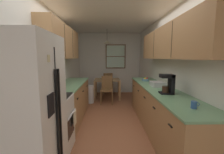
# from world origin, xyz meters

# --- Properties ---
(ground_plane) EXTENTS (12.00, 12.00, 0.00)m
(ground_plane) POSITION_xyz_m (0.00, 1.00, 0.00)
(ground_plane) COLOR #995B3D
(wall_left) EXTENTS (0.10, 9.00, 2.55)m
(wall_left) POSITION_xyz_m (-1.35, 1.00, 1.27)
(wall_left) COLOR silver
(wall_left) RESTS_ON ground
(wall_right) EXTENTS (0.10, 9.00, 2.55)m
(wall_right) POSITION_xyz_m (1.35, 1.00, 1.27)
(wall_right) COLOR silver
(wall_right) RESTS_ON ground
(wall_back) EXTENTS (4.40, 0.10, 2.55)m
(wall_back) POSITION_xyz_m (0.00, 3.65, 1.27)
(wall_back) COLOR silver
(wall_back) RESTS_ON ground
(ceiling_slab) EXTENTS (4.40, 9.00, 0.08)m
(ceiling_slab) POSITION_xyz_m (0.00, 1.00, 2.59)
(ceiling_slab) COLOR white
(refrigerator) EXTENTS (0.69, 0.77, 1.78)m
(refrigerator) POSITION_xyz_m (-0.97, -1.29, 0.89)
(refrigerator) COLOR white
(refrigerator) RESTS_ON ground
(stove_range) EXTENTS (0.66, 0.61, 1.10)m
(stove_range) POSITION_xyz_m (-0.99, -0.58, 0.47)
(stove_range) COLOR white
(stove_range) RESTS_ON ground
(microwave_over_range) EXTENTS (0.39, 0.58, 0.35)m
(microwave_over_range) POSITION_xyz_m (-1.11, -0.58, 1.66)
(microwave_over_range) COLOR silver
(counter_left) EXTENTS (0.64, 2.07, 0.90)m
(counter_left) POSITION_xyz_m (-1.00, 0.76, 0.45)
(counter_left) COLOR #A87A4C
(counter_left) RESTS_ON ground
(upper_cabinets_left) EXTENTS (0.33, 2.15, 0.75)m
(upper_cabinets_left) POSITION_xyz_m (-1.14, 0.71, 1.88)
(upper_cabinets_left) COLOR #A87A4C
(counter_right) EXTENTS (0.64, 3.31, 0.90)m
(counter_right) POSITION_xyz_m (1.00, 0.13, 0.45)
(counter_right) COLOR #A87A4C
(counter_right) RESTS_ON ground
(upper_cabinets_right) EXTENTS (0.33, 2.99, 0.64)m
(upper_cabinets_right) POSITION_xyz_m (1.14, 0.08, 1.82)
(upper_cabinets_right) COLOR #A87A4C
(dining_table) EXTENTS (0.94, 0.76, 0.72)m
(dining_table) POSITION_xyz_m (-0.10, 2.64, 0.61)
(dining_table) COLOR #A87F51
(dining_table) RESTS_ON ground
(dining_chair_near) EXTENTS (0.42, 0.42, 0.90)m
(dining_chair_near) POSITION_xyz_m (-0.11, 2.06, 0.50)
(dining_chair_near) COLOR brown
(dining_chair_near) RESTS_ON ground
(dining_chair_far) EXTENTS (0.44, 0.44, 0.90)m
(dining_chair_far) POSITION_xyz_m (-0.09, 3.23, 0.50)
(dining_chair_far) COLOR brown
(dining_chair_far) RESTS_ON ground
(pendant_light) EXTENTS (0.27, 0.27, 0.52)m
(pendant_light) POSITION_xyz_m (-0.10, 2.64, 2.08)
(pendant_light) COLOR black
(back_window) EXTENTS (0.85, 0.05, 1.02)m
(back_window) POSITION_xyz_m (0.25, 3.58, 1.57)
(back_window) COLOR brown
(trash_bin) EXTENTS (0.29, 0.29, 0.60)m
(trash_bin) POSITION_xyz_m (-0.70, 2.07, 0.30)
(trash_bin) COLOR silver
(trash_bin) RESTS_ON ground
(storage_canister) EXTENTS (0.11, 0.11, 0.21)m
(storage_canister) POSITION_xyz_m (-1.00, 0.04, 1.01)
(storage_canister) COLOR red
(storage_canister) RESTS_ON counter_left
(dish_towel) EXTENTS (0.02, 0.16, 0.24)m
(dish_towel) POSITION_xyz_m (-0.64, -0.43, 0.50)
(dish_towel) COLOR beige
(coffee_maker) EXTENTS (0.22, 0.18, 0.34)m
(coffee_maker) POSITION_xyz_m (0.98, -0.36, 1.08)
(coffee_maker) COLOR black
(coffee_maker) RESTS_ON counter_right
(mug_by_coffeemaker) EXTENTS (0.11, 0.07, 0.09)m
(mug_by_coffeemaker) POSITION_xyz_m (1.00, -1.13, 0.95)
(mug_by_coffeemaker) COLOR #335999
(mug_by_coffeemaker) RESTS_ON counter_right
(fruit_bowl) EXTENTS (0.20, 0.20, 0.09)m
(fruit_bowl) POSITION_xyz_m (0.94, 1.10, 0.94)
(fruit_bowl) COLOR #597F9E
(fruit_bowl) RESTS_ON counter_right
(dish_rack) EXTENTS (0.28, 0.34, 0.10)m
(dish_rack) POSITION_xyz_m (1.02, 0.32, 0.95)
(dish_rack) COLOR silver
(dish_rack) RESTS_ON counter_right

